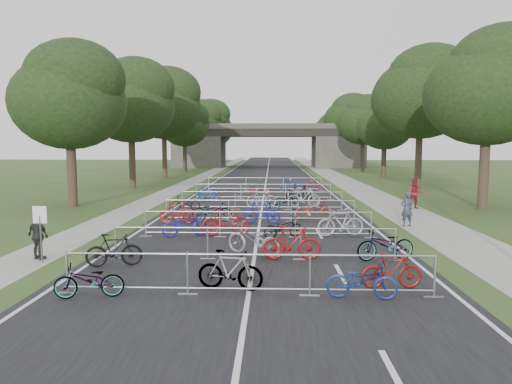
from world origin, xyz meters
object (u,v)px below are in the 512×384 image
overpass_bridge (268,146)px  pedestrian_b (415,194)px  bike_1 (230,270)px  park_sign (40,223)px  bike_2 (362,281)px  bike_0 (89,281)px  pedestrian_c (38,236)px  pedestrian_a (407,209)px

overpass_bridge → pedestrian_b: (8.98, -49.27, -2.63)m
bike_1 → park_sign: bearing=78.2°
bike_2 → bike_1: bearing=86.7°
park_sign → bike_1: size_ratio=1.04×
park_sign → bike_0: 4.50m
overpass_bridge → bike_1: bearing=-90.4°
overpass_bridge → park_sign: bearing=-96.3°
park_sign → pedestrian_c: bearing=128.1°
overpass_bridge → pedestrian_a: (6.80, -55.10, -2.73)m
pedestrian_a → pedestrian_b: size_ratio=0.89×
bike_0 → pedestrian_b: 20.61m
bike_1 → pedestrian_c: size_ratio=1.11×
bike_0 → park_sign: bearing=-150.5°
pedestrian_a → pedestrian_c: size_ratio=1.02×
bike_2 → park_sign: bearing=78.0°
bike_0 → bike_2: size_ratio=0.97×
pedestrian_a → pedestrian_b: bearing=-123.5°
bike_1 → pedestrian_b: (9.47, 15.33, 0.38)m
bike_1 → bike_2: size_ratio=1.01×
bike_1 → bike_2: bike_1 is taller
pedestrian_a → bike_0: bearing=30.7°
pedestrian_b → park_sign: bearing=-133.5°
overpass_bridge → bike_2: overpass_bridge is taller
pedestrian_a → overpass_bridge: bearing=-96.0°
bike_2 → pedestrian_a: bearing=-15.6°
pedestrian_a → pedestrian_b: 6.23m
overpass_bridge → pedestrian_b: size_ratio=17.10×
bike_1 → pedestrian_a: bearing=-27.0°
pedestrian_b → bike_2: bearing=-103.7°
overpass_bridge → bike_1: overpass_bridge is taller
overpass_bridge → bike_2: (2.79, -65.14, -3.08)m
pedestrian_c → bike_2: bearing=-172.0°
bike_1 → pedestrian_c: (-6.57, 2.93, 0.26)m
park_sign → bike_1: (6.31, -2.59, -0.74)m
overpass_bridge → pedestrian_c: (-7.06, -61.66, -2.74)m
bike_0 → bike_1: 3.49m
bike_0 → pedestrian_a: (10.70, 10.24, 0.37)m
overpass_bridge → bike_0: overpass_bridge is taller
bike_0 → bike_2: bearing=80.3°
bike_2 → pedestrian_c: bearing=76.7°
pedestrian_b → pedestrian_c: pedestrian_b is taller
bike_2 → pedestrian_c: 10.45m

